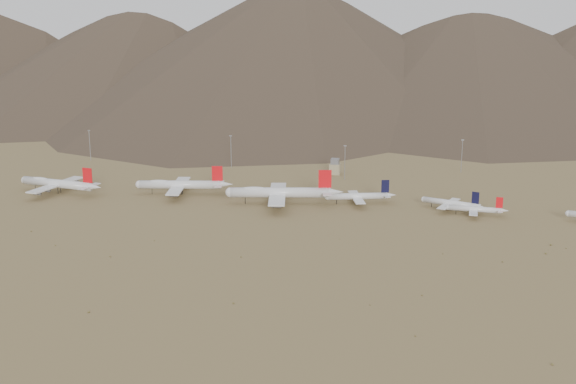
% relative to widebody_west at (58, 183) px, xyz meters
% --- Properties ---
extents(ground, '(3000.00, 3000.00, 0.00)m').
position_rel_widebody_west_xyz_m(ground, '(147.45, -24.81, -6.76)').
color(ground, '#96824D').
rests_on(ground, ground).
extents(widebody_west, '(65.44, 51.15, 19.61)m').
position_rel_widebody_west_xyz_m(widebody_west, '(0.00, 0.00, 0.00)').
color(widebody_west, silver).
rests_on(widebody_west, ground).
extents(widebody_centre, '(65.72, 51.37, 19.69)m').
position_rel_widebody_west_xyz_m(widebody_centre, '(83.19, 13.58, 0.03)').
color(widebody_centre, silver).
rests_on(widebody_centre, ground).
extents(widebody_east, '(75.33, 58.94, 22.59)m').
position_rel_widebody_west_xyz_m(widebody_east, '(154.52, 2.29, 1.03)').
color(widebody_east, silver).
rests_on(widebody_east, ground).
extents(narrowbody_a, '(45.58, 33.74, 15.43)m').
position_rel_widebody_west_xyz_m(narrowbody_a, '(204.56, 13.43, -1.75)').
color(narrowbody_a, silver).
rests_on(narrowbody_a, ground).
extents(narrowbody_b, '(39.53, 29.55, 13.64)m').
position_rel_widebody_west_xyz_m(narrowbody_b, '(262.72, 9.68, -2.33)').
color(narrowbody_b, silver).
rests_on(narrowbody_b, ground).
extents(narrowbody_c, '(37.38, 26.81, 12.33)m').
position_rel_widebody_west_xyz_m(narrowbody_c, '(277.12, 0.07, -2.76)').
color(narrowbody_c, silver).
rests_on(narrowbody_c, ground).
extents(control_tower, '(8.00, 8.00, 12.00)m').
position_rel_widebody_west_xyz_m(control_tower, '(177.45, 95.19, -1.44)').
color(control_tower, tan).
rests_on(control_tower, ground).
extents(mast_far_west, '(2.00, 0.60, 25.70)m').
position_rel_widebody_west_xyz_m(mast_far_west, '(-27.53, 104.16, 7.44)').
color(mast_far_west, gray).
rests_on(mast_far_west, ground).
extents(mast_west, '(2.00, 0.60, 25.70)m').
position_rel_widebody_west_xyz_m(mast_west, '(93.44, 102.97, 7.44)').
color(mast_west, gray).
rests_on(mast_west, ground).
extents(mast_centre, '(2.00, 0.60, 25.70)m').
position_rel_widebody_west_xyz_m(mast_centre, '(186.87, 78.78, 7.44)').
color(mast_centre, gray).
rests_on(mast_centre, ground).
extents(mast_east, '(2.00, 0.60, 25.70)m').
position_rel_widebody_west_xyz_m(mast_east, '(271.78, 120.08, 7.44)').
color(mast_east, gray).
rests_on(mast_east, ground).
extents(desert_scrub, '(377.67, 143.39, 0.81)m').
position_rel_widebody_west_xyz_m(desert_scrub, '(210.40, -121.95, -6.45)').
color(desert_scrub, olive).
rests_on(desert_scrub, ground).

